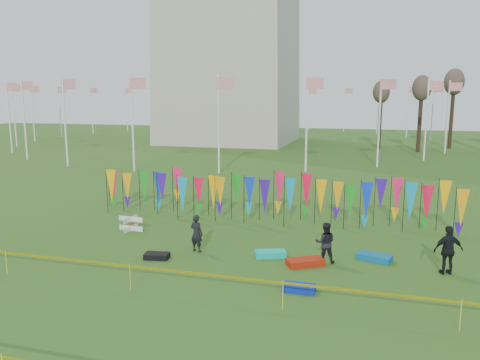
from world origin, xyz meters
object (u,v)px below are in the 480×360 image
(box_kite, at_px, (131,224))
(kite_bag_turquoise, at_px, (270,254))
(person_left, at_px, (197,233))
(kite_bag_teal, at_px, (374,257))
(person_right, at_px, (448,250))
(kite_bag_black, at_px, (157,256))
(kite_bag_red, at_px, (305,262))
(kite_bag_blue, at_px, (299,288))
(person_mid, at_px, (325,243))

(box_kite, height_order, kite_bag_turquoise, box_kite)
(person_left, relative_size, kite_bag_teal, 1.22)
(person_right, distance_m, kite_bag_black, 10.72)
(person_left, distance_m, kite_bag_red, 4.53)
(kite_bag_blue, bearing_deg, kite_bag_black, 164.96)
(person_mid, height_order, kite_bag_red, person_mid)
(box_kite, xyz_separation_m, person_left, (4.04, -1.90, 0.41))
(kite_bag_red, bearing_deg, box_kite, 164.86)
(person_right, height_order, kite_bag_blue, person_right)
(kite_bag_blue, relative_size, kite_bag_red, 0.76)
(kite_bag_red, relative_size, kite_bag_teal, 1.08)
(person_left, distance_m, kite_bag_turquoise, 3.10)
(box_kite, distance_m, kite_bag_teal, 11.05)
(person_right, xyz_separation_m, kite_bag_turquoise, (-6.41, 0.06, -0.76))
(person_mid, distance_m, kite_bag_blue, 3.05)
(box_kite, height_order, kite_bag_black, box_kite)
(box_kite, distance_m, person_mid, 9.37)
(person_left, xyz_separation_m, kite_bag_red, (4.47, -0.40, -0.64))
(kite_bag_black, bearing_deg, kite_bag_red, 8.53)
(kite_bag_blue, xyz_separation_m, kite_bag_teal, (2.34, 3.69, 0.01))
(person_right, height_order, kite_bag_turquoise, person_right)
(person_right, relative_size, kite_bag_teal, 1.40)
(kite_bag_red, distance_m, kite_bag_teal, 2.80)
(kite_bag_turquoise, xyz_separation_m, kite_bag_black, (-4.20, -1.43, -0.01))
(kite_bag_teal, bearing_deg, person_left, -172.78)
(box_kite, height_order, person_mid, person_mid)
(box_kite, bearing_deg, kite_bag_blue, -28.51)
(kite_bag_blue, bearing_deg, kite_bag_turquoise, 118.20)
(kite_bag_blue, bearing_deg, box_kite, 151.49)
(kite_bag_teal, bearing_deg, box_kite, 174.70)
(person_left, xyz_separation_m, kite_bag_turquoise, (3.02, 0.18, -0.65))
(kite_bag_red, relative_size, kite_bag_black, 1.46)
(kite_bag_blue, bearing_deg, kite_bag_teal, 57.66)
(person_right, height_order, kite_bag_teal, person_right)
(person_left, distance_m, kite_bag_black, 1.84)
(person_right, relative_size, kite_bag_turquoise, 1.49)
(person_left, distance_m, kite_bag_blue, 5.45)
(person_mid, height_order, kite_bag_black, person_mid)
(person_right, bearing_deg, person_left, -16.95)
(person_mid, distance_m, kite_bag_teal, 2.08)
(person_mid, bearing_deg, kite_bag_blue, 72.03)
(box_kite, xyz_separation_m, kite_bag_black, (2.87, -3.15, -0.24))
(person_mid, relative_size, kite_bag_red, 1.15)
(person_right, bearing_deg, kite_bag_teal, -34.78)
(kite_bag_turquoise, bearing_deg, kite_bag_blue, -61.80)
(person_mid, distance_m, kite_bag_black, 6.50)
(person_right, distance_m, kite_bag_red, 5.04)
(kite_bag_turquoise, bearing_deg, kite_bag_teal, 10.08)
(person_left, relative_size, person_mid, 0.98)
(box_kite, bearing_deg, kite_bag_black, -47.71)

